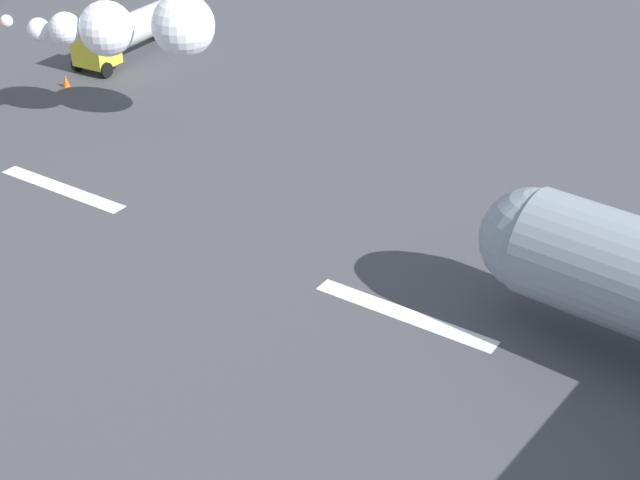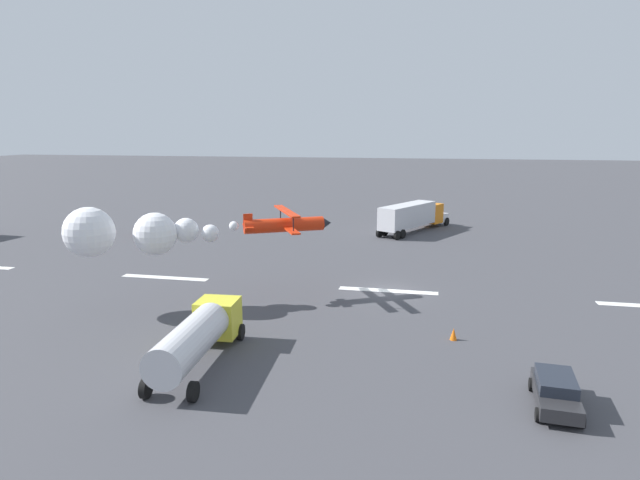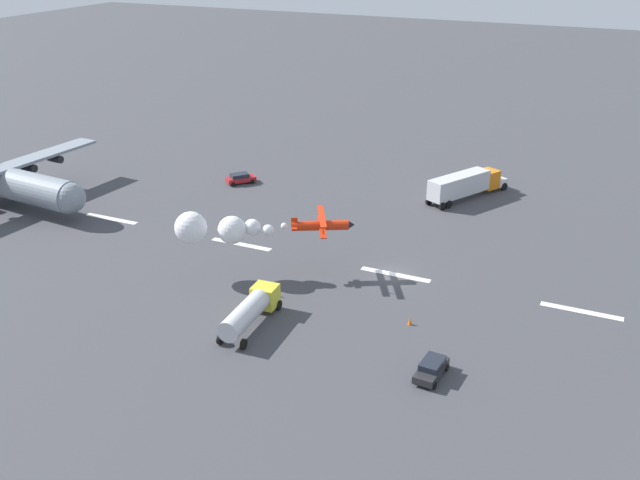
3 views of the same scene
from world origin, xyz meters
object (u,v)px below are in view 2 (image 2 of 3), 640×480
semi_truck_orange (413,215)px  traffic_cone_near (454,334)px  fuel_tanker_truck (198,335)px  followme_car_yellow (155,227)px  traffic_cone_far (233,319)px  stunt_biplane_red (144,232)px  airport_staff_sedan (556,391)px

semi_truck_orange → traffic_cone_near: 36.76m
fuel_tanker_truck → followme_car_yellow: 41.67m
semi_truck_orange → traffic_cone_far: 38.28m
stunt_biplane_red → followme_car_yellow: bearing=-62.4°
stunt_biplane_red → fuel_tanker_truck: (-7.68, 8.31, -3.92)m
semi_truck_orange → traffic_cone_far: bearing=73.9°
followme_car_yellow → traffic_cone_far: size_ratio=5.87×
airport_staff_sedan → traffic_cone_far: bearing=-21.3°
stunt_biplane_red → semi_truck_orange: (-17.82, -34.83, -3.55)m
followme_car_yellow → traffic_cone_near: bearing=141.1°
fuel_tanker_truck → followme_car_yellow: size_ratio=2.10×
semi_truck_orange → airport_staff_sedan: bearing=100.5°
fuel_tanker_truck → stunt_biplane_red: bearing=-47.3°
airport_staff_sedan → stunt_biplane_red: bearing=-19.6°
semi_truck_orange → fuel_tanker_truck: semi_truck_orange is taller
fuel_tanker_truck → semi_truck_orange: bearing=-103.2°
followme_car_yellow → semi_truck_orange: bearing=-166.5°
fuel_tanker_truck → traffic_cone_near: bearing=-154.6°
semi_truck_orange → airport_staff_sedan: (-8.13, 44.05, -1.31)m
fuel_tanker_truck → traffic_cone_far: (0.45, -6.38, -1.37)m
fuel_tanker_truck → traffic_cone_near: 15.47m
fuel_tanker_truck → airport_staff_sedan: (-18.27, 0.92, -0.93)m
airport_staff_sedan → traffic_cone_near: bearing=-60.0°
followme_car_yellow → traffic_cone_near: size_ratio=5.87×
followme_car_yellow → airport_staff_sedan: (-40.12, 36.38, 0.00)m
stunt_biplane_red → followme_car_yellow: stunt_biplane_red is taller
traffic_cone_far → followme_car_yellow: bearing=-53.7°
fuel_tanker_truck → airport_staff_sedan: 18.31m
followme_car_yellow → traffic_cone_far: 36.11m
airport_staff_sedan → semi_truck_orange: bearing=-79.5°
followme_car_yellow → traffic_cone_far: bearing=126.3°
airport_staff_sedan → traffic_cone_far: airport_staff_sedan is taller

